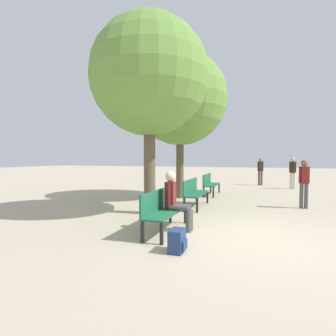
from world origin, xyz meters
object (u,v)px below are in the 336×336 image
at_px(person_seated, 175,199).
at_px(backpack, 177,241).
at_px(bench_row_2, 210,183).
at_px(bench_row_0, 162,207).
at_px(bench_row_1, 194,191).
at_px(tree_row_0, 149,77).
at_px(tree_row_1, 180,99).
at_px(pedestrian_far, 304,181).
at_px(pedestrian_mid, 293,171).
at_px(pedestrian_near, 260,169).

relative_size(person_seated, backpack, 3.41).
bearing_deg(bench_row_2, bench_row_0, -90.00).
distance_m(bench_row_1, tree_row_0, 3.83).
distance_m(tree_row_0, tree_row_1, 3.16).
distance_m(bench_row_0, pedestrian_far, 5.21).
distance_m(tree_row_0, person_seated, 3.75).
bearing_deg(tree_row_1, pedestrian_far, -11.06).
relative_size(bench_row_1, tree_row_1, 0.31).
height_order(bench_row_1, tree_row_1, tree_row_1).
height_order(tree_row_0, tree_row_1, tree_row_1).
height_order(bench_row_0, bench_row_2, same).
distance_m(tree_row_1, pedestrian_mid, 7.41).
bearing_deg(tree_row_1, backpack, -74.19).
height_order(pedestrian_near, pedestrian_mid, pedestrian_mid).
distance_m(person_seated, pedestrian_near, 10.96).
height_order(person_seated, pedestrian_near, pedestrian_near).
xyz_separation_m(person_seated, pedestrian_far, (3.17, 3.73, 0.19)).
distance_m(backpack, pedestrian_near, 12.21).
relative_size(bench_row_1, pedestrian_mid, 1.08).
xyz_separation_m(backpack, pedestrian_mid, (3.05, 10.73, 0.76)).
distance_m(bench_row_0, pedestrian_near, 11.20).
bearing_deg(pedestrian_mid, bench_row_0, -111.24).
bearing_deg(bench_row_1, tree_row_0, -124.78).
relative_size(bench_row_0, tree_row_1, 0.31).
xyz_separation_m(bench_row_1, bench_row_2, (0.00, 3.05, 0.00)).
height_order(person_seated, pedestrian_mid, pedestrian_mid).
bearing_deg(bench_row_1, pedestrian_mid, 60.33).
bearing_deg(bench_row_0, person_seated, 38.72).
height_order(tree_row_1, pedestrian_mid, tree_row_1).
bearing_deg(pedestrian_near, tree_row_0, -108.63).
height_order(bench_row_0, tree_row_0, tree_row_0).
height_order(bench_row_1, person_seated, person_seated).
bearing_deg(tree_row_0, bench_row_0, -58.68).
bearing_deg(tree_row_0, pedestrian_near, 71.37).
xyz_separation_m(bench_row_2, backpack, (0.68, -7.22, -0.34)).
relative_size(backpack, pedestrian_far, 0.25).
bearing_deg(tree_row_1, pedestrian_near, 63.02).
bearing_deg(tree_row_1, bench_row_1, -60.27).
bearing_deg(person_seated, tree_row_1, 105.03).
relative_size(bench_row_2, tree_row_0, 0.32).
bearing_deg(tree_row_0, person_seated, -49.29).
xyz_separation_m(bench_row_2, tree_row_1, (-0.99, -1.32, 3.46)).
bearing_deg(tree_row_1, person_seated, -74.97).
distance_m(bench_row_1, pedestrian_mid, 7.56).
xyz_separation_m(bench_row_1, backpack, (0.68, -4.17, -0.34)).
height_order(bench_row_0, backpack, bench_row_0).
bearing_deg(pedestrian_far, bench_row_1, -165.61).
height_order(bench_row_0, pedestrian_mid, pedestrian_mid).
xyz_separation_m(person_seated, pedestrian_mid, (3.49, 9.42, 0.24)).
bearing_deg(pedestrian_far, bench_row_2, 147.40).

